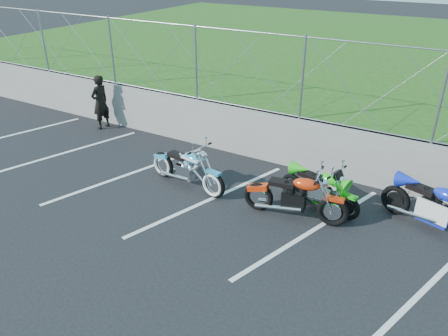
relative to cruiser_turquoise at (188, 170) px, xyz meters
The scene contains 10 objects.
ground 1.50m from the cruiser_turquoise, 57.64° to the right, with size 90.00×90.00×0.00m, color black.
retaining_wall 2.42m from the cruiser_turquoise, 71.50° to the left, with size 30.00×0.22×1.30m, color slate.
grass_field 12.32m from the cruiser_turquoise, 86.43° to the left, with size 30.00×20.00×1.30m, color #1F4713.
chain_link_fence 3.04m from the cruiser_turquoise, 71.50° to the left, with size 28.00×0.03×2.00m.
parking_lines 2.03m from the cruiser_turquoise, ahead, with size 18.29×4.31×0.01m.
cruiser_turquoise is the anchor object (origin of this frame).
naked_orange 2.67m from the cruiser_turquoise, ahead, with size 2.20×0.74×1.10m.
sportbike_green 3.03m from the cruiser_turquoise, 12.42° to the left, with size 1.91×0.68×1.00m.
sportbike_blue 5.26m from the cruiser_turquoise, 11.14° to the left, with size 2.10×0.88×1.12m.
person_standing 4.80m from the cruiser_turquoise, 158.29° to the left, with size 0.61×0.40×1.66m, color black.
Camera 1 is at (4.50, -6.12, 5.05)m, focal length 35.00 mm.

